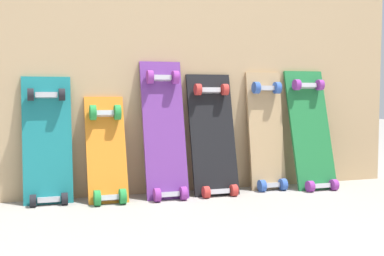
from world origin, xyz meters
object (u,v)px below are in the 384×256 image
(skateboard_orange, at_px, (107,155))
(skateboard_black, at_px, (213,141))
(skateboard_purple, at_px, (165,136))
(skateboard_teal, at_px, (47,147))
(skateboard_green, at_px, (312,136))
(skateboard_natural, at_px, (267,137))

(skateboard_orange, height_order, skateboard_black, skateboard_black)
(skateboard_orange, height_order, skateboard_purple, skateboard_purple)
(skateboard_teal, distance_m, skateboard_green, 1.37)
(skateboard_teal, height_order, skateboard_green, skateboard_green)
(skateboard_natural, distance_m, skateboard_green, 0.25)
(skateboard_natural, xyz_separation_m, skateboard_green, (0.25, -0.04, 0.00))
(skateboard_orange, xyz_separation_m, skateboard_natural, (0.86, 0.04, 0.06))
(skateboard_teal, bearing_deg, skateboard_natural, -0.29)
(skateboard_orange, bearing_deg, skateboard_purple, 0.96)
(skateboard_teal, relative_size, skateboard_green, 0.93)
(skateboard_teal, height_order, skateboard_black, skateboard_black)
(skateboard_orange, bearing_deg, skateboard_black, 0.96)
(skateboard_teal, relative_size, skateboard_natural, 0.95)
(skateboard_teal, height_order, skateboard_natural, skateboard_natural)
(skateboard_orange, distance_m, skateboard_natural, 0.86)
(skateboard_orange, bearing_deg, skateboard_green, -0.27)
(skateboard_black, bearing_deg, skateboard_green, -1.46)
(skateboard_orange, distance_m, skateboard_purple, 0.30)
(skateboard_purple, relative_size, skateboard_black, 1.08)
(skateboard_teal, relative_size, skateboard_black, 0.97)
(skateboard_teal, xyz_separation_m, skateboard_orange, (0.27, -0.05, -0.04))
(skateboard_orange, relative_size, skateboard_green, 0.79)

